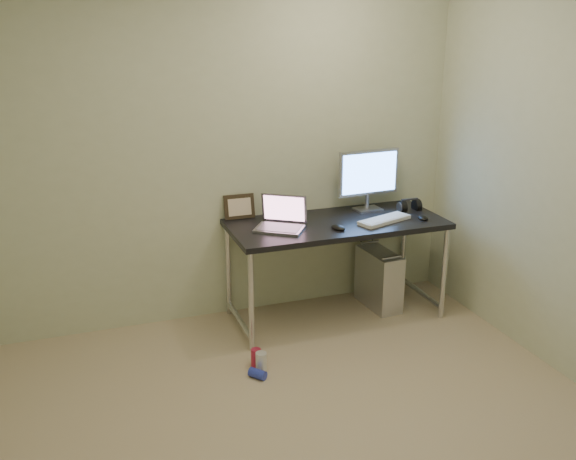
# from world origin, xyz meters

# --- Properties ---
(floor) EXTENTS (3.50, 3.50, 0.00)m
(floor) POSITION_xyz_m (0.00, 0.00, 0.00)
(floor) COLOR tan
(floor) RESTS_ON ground
(wall_back) EXTENTS (3.50, 0.02, 2.50)m
(wall_back) POSITION_xyz_m (0.00, 1.75, 1.25)
(wall_back) COLOR beige
(wall_back) RESTS_ON ground
(desk) EXTENTS (1.57, 0.69, 0.75)m
(desk) POSITION_xyz_m (0.72, 1.41, 0.67)
(desk) COLOR black
(desk) RESTS_ON ground
(tower_computer) EXTENTS (0.22, 0.44, 0.48)m
(tower_computer) POSITION_xyz_m (1.11, 1.45, 0.23)
(tower_computer) COLOR silver
(tower_computer) RESTS_ON ground
(cable_a) EXTENTS (0.01, 0.16, 0.69)m
(cable_a) POSITION_xyz_m (1.06, 1.70, 0.40)
(cable_a) COLOR black
(cable_a) RESTS_ON ground
(cable_b) EXTENTS (0.02, 0.11, 0.71)m
(cable_b) POSITION_xyz_m (1.15, 1.68, 0.38)
(cable_b) COLOR black
(cable_b) RESTS_ON ground
(can_red) EXTENTS (0.08, 0.08, 0.12)m
(can_red) POSITION_xyz_m (-0.06, 0.89, 0.06)
(can_red) COLOR #B1203F
(can_red) RESTS_ON ground
(can_white) EXTENTS (0.09, 0.09, 0.13)m
(can_white) POSITION_xyz_m (-0.05, 0.82, 0.06)
(can_white) COLOR silver
(can_white) RESTS_ON ground
(can_blue) EXTENTS (0.12, 0.12, 0.06)m
(can_blue) POSITION_xyz_m (-0.09, 0.74, 0.03)
(can_blue) COLOR #2938BC
(can_blue) RESTS_ON ground
(laptop) EXTENTS (0.42, 0.41, 0.23)m
(laptop) POSITION_xyz_m (0.29, 1.40, 0.80)
(laptop) COLOR #9E9EA4
(laptop) RESTS_ON desk
(monitor) EXTENTS (0.50, 0.16, 0.47)m
(monitor) POSITION_xyz_m (1.06, 1.60, 1.02)
(monitor) COLOR #9E9EA4
(monitor) RESTS_ON desk
(keyboard) EXTENTS (0.44, 0.26, 0.03)m
(keyboard) POSITION_xyz_m (1.05, 1.29, 0.76)
(keyboard) COLOR white
(keyboard) RESTS_ON desk
(mouse_right) EXTENTS (0.10, 0.13, 0.04)m
(mouse_right) POSITION_xyz_m (1.34, 1.24, 0.77)
(mouse_right) COLOR black
(mouse_right) RESTS_ON desk
(mouse_left) EXTENTS (0.11, 0.14, 0.04)m
(mouse_left) POSITION_xyz_m (0.66, 1.24, 0.77)
(mouse_left) COLOR black
(mouse_left) RESTS_ON desk
(headphones) EXTENTS (0.17, 0.10, 0.11)m
(headphones) POSITION_xyz_m (1.36, 1.49, 0.78)
(headphones) COLOR black
(headphones) RESTS_ON desk
(picture_frame) EXTENTS (0.23, 0.07, 0.18)m
(picture_frame) POSITION_xyz_m (0.08, 1.72, 0.84)
(picture_frame) COLOR black
(picture_frame) RESTS_ON desk
(webcam) EXTENTS (0.04, 0.03, 0.13)m
(webcam) POSITION_xyz_m (0.32, 1.70, 0.85)
(webcam) COLOR silver
(webcam) RESTS_ON desk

